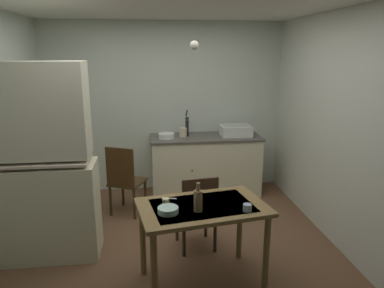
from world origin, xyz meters
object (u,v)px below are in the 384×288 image
Objects in this scene: mixing_bowl_counter at (167,136)px; chair_by_counter at (125,179)px; sink_basin at (236,130)px; chair_far_side at (197,210)px; teacup_mint at (166,202)px; glass_bottle at (198,200)px; serving_bowl_wide at (168,210)px; hand_pump at (187,125)px; hutch_cabinet at (47,170)px; dining_table at (202,217)px.

mixing_bowl_counter is 0.91m from chair_by_counter.
sink_basin is 1.77m from chair_by_counter.
chair_by_counter is at bearing 129.90° from chair_far_side.
glass_bottle is (0.27, -0.14, 0.07)m from teacup_mint.
serving_bowl_wide is (-0.11, -2.22, -0.12)m from mixing_bowl_counter.
hutch_cabinet is at bearing -135.59° from hand_pump.
chair_far_side is at bearing -50.10° from chair_by_counter.
hutch_cabinet is 1.31m from teacup_mint.
dining_table is 0.25m from glass_bottle.
hutch_cabinet reaches higher than hand_pump.
dining_table is at bearing -110.74° from sink_basin.
hand_pump is 0.35m from mixing_bowl_counter.
mixing_bowl_counter is at bearing -162.70° from hand_pump.
teacup_mint is (-0.35, -0.54, 0.34)m from chair_far_side.
teacup_mint is 0.31m from glass_bottle.
hutch_cabinet reaches higher than sink_basin.
dining_table is (-0.81, -2.15, -0.30)m from sink_basin.
sink_basin reaches higher than chair_by_counter.
glass_bottle is (-0.06, -0.11, 0.21)m from dining_table.
teacup_mint reaches higher than serving_bowl_wide.
chair_far_side is 12.61× the size of teacup_mint.
sink_basin reaches higher than chair_far_side.
dining_table is 0.35m from teacup_mint.
sink_basin is 0.47× the size of chair_by_counter.
hand_pump reaches higher than glass_bottle.
chair_by_counter is (0.69, 0.90, -0.45)m from hutch_cabinet.
hand_pump reaches higher than teacup_mint.
glass_bottle reaches higher than chair_far_side.
teacup_mint is (-0.42, -2.16, -0.25)m from hand_pump.
hand_pump is at bearing 17.30° from mixing_bowl_counter.
hand_pump reaches higher than dining_table.
chair_by_counter is 1.76m from serving_bowl_wide.
hutch_cabinet is 5.13× the size of hand_pump.
chair_by_counter is at bearing 116.68° from dining_table.
teacup_mint is (-1.14, -2.12, -0.16)m from sink_basin.
chair_by_counter reaches higher than serving_bowl_wide.
sink_basin is 1.83m from chair_far_side.
chair_far_side is (1.50, -0.07, -0.48)m from hutch_cabinet.
sink_basin is at bearing 69.26° from dining_table.
hutch_cabinet is at bearing 156.10° from dining_table.
hand_pump is at bearing 44.41° from hutch_cabinet.
chair_far_side is (-0.78, -1.57, -0.50)m from sink_basin.
teacup_mint is at bearing -101.08° from hand_pump.
hand_pump is 2.32m from glass_bottle.
glass_bottle is at bearing -28.51° from teacup_mint.
teacup_mint is at bearing 93.92° from serving_bowl_wide.
hand_pump is at bearing 79.87° from serving_bowl_wide.
serving_bowl_wide reaches higher than dining_table.
dining_table is 1.74m from chair_by_counter.
mixing_bowl_counter reaches higher than chair_far_side.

